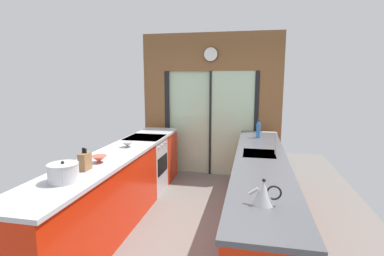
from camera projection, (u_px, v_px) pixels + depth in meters
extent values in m
cube|color=slate|center=(192.00, 214.00, 4.13)|extent=(5.04, 7.60, 0.02)
cube|color=brown|center=(211.00, 52.00, 5.48)|extent=(2.64, 0.08, 0.70)
cube|color=#B2D1AD|center=(189.00, 123.00, 5.81)|extent=(0.80, 0.02, 2.00)
cube|color=#B2D1AD|center=(232.00, 124.00, 5.60)|extent=(0.80, 0.02, 2.00)
cube|color=black|center=(168.00, 122.00, 5.88)|extent=(0.08, 0.10, 2.00)
cube|color=black|center=(256.00, 125.00, 5.53)|extent=(0.08, 0.10, 2.00)
cube|color=black|center=(210.00, 124.00, 5.70)|extent=(0.04, 0.10, 2.00)
cube|color=brown|center=(156.00, 122.00, 5.93)|extent=(0.42, 0.08, 2.00)
cube|color=brown|center=(270.00, 125.00, 5.48)|extent=(0.42, 0.08, 2.00)
cylinder|color=white|center=(211.00, 54.00, 5.43)|extent=(0.25, 0.03, 0.25)
torus|color=black|center=(211.00, 54.00, 5.43)|extent=(0.27, 0.02, 0.27)
cube|color=red|center=(97.00, 205.00, 3.35)|extent=(0.58, 2.55, 0.88)
cube|color=red|center=(158.00, 156.00, 5.47)|extent=(0.58, 0.65, 0.88)
cube|color=#BCBCC1|center=(119.00, 152.00, 3.87)|extent=(0.62, 3.80, 0.04)
cube|color=red|center=(260.00, 197.00, 3.59)|extent=(0.58, 3.80, 0.88)
cube|color=#4C4C51|center=(261.00, 160.00, 3.51)|extent=(0.62, 3.80, 0.04)
cube|color=#B7BABC|center=(259.00, 155.00, 3.76)|extent=(0.40, 0.48, 0.05)
cylinder|color=#B7BABC|center=(276.00, 143.00, 3.69)|extent=(0.02, 0.02, 0.28)
cylinder|color=#B7BABC|center=(269.00, 133.00, 3.69)|extent=(0.18, 0.02, 0.02)
cube|color=#B7BABC|center=(146.00, 166.00, 4.87)|extent=(0.58, 0.60, 0.88)
cube|color=black|center=(163.00, 164.00, 4.80)|extent=(0.01, 0.48, 0.28)
cube|color=black|center=(145.00, 138.00, 4.79)|extent=(0.58, 0.60, 0.03)
cylinder|color=#B7BABC|center=(159.00, 148.00, 4.57)|extent=(0.02, 0.04, 0.04)
cylinder|color=#B7BABC|center=(163.00, 145.00, 4.75)|extent=(0.02, 0.04, 0.04)
cylinder|color=#B7BABC|center=(166.00, 143.00, 4.92)|extent=(0.02, 0.04, 0.04)
cylinder|color=#BC4C38|center=(99.00, 162.00, 3.34)|extent=(0.08, 0.08, 0.01)
cone|color=#BC4C38|center=(99.00, 159.00, 3.33)|extent=(0.18, 0.18, 0.07)
cylinder|color=gray|center=(128.00, 147.00, 4.09)|extent=(0.07, 0.07, 0.01)
cone|color=gray|center=(128.00, 144.00, 4.08)|extent=(0.16, 0.16, 0.06)
cube|color=brown|center=(85.00, 162.00, 3.05)|extent=(0.08, 0.14, 0.18)
cylinder|color=black|center=(83.00, 151.00, 3.03)|extent=(0.02, 0.02, 0.06)
cylinder|color=black|center=(84.00, 151.00, 3.03)|extent=(0.02, 0.02, 0.07)
cylinder|color=black|center=(86.00, 151.00, 3.03)|extent=(0.02, 0.02, 0.06)
cylinder|color=#B7BABC|center=(63.00, 173.00, 2.70)|extent=(0.27, 0.27, 0.16)
cylinder|color=#B7BABC|center=(63.00, 164.00, 2.69)|extent=(0.28, 0.28, 0.01)
sphere|color=black|center=(63.00, 163.00, 2.68)|extent=(0.03, 0.03, 0.03)
cone|color=#B7BABC|center=(263.00, 193.00, 2.22)|extent=(0.16, 0.16, 0.18)
sphere|color=black|center=(264.00, 180.00, 2.20)|extent=(0.03, 0.03, 0.03)
cylinder|color=#B7BABC|center=(254.00, 191.00, 2.23)|extent=(0.08, 0.02, 0.07)
torus|color=black|center=(274.00, 193.00, 2.20)|extent=(0.11, 0.01, 0.11)
cylinder|color=#286BB7|center=(258.00, 130.00, 4.72)|extent=(0.06, 0.06, 0.24)
cylinder|color=#286BB7|center=(259.00, 122.00, 4.70)|extent=(0.03, 0.03, 0.04)
cylinder|color=black|center=(259.00, 120.00, 4.69)|extent=(0.04, 0.04, 0.01)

